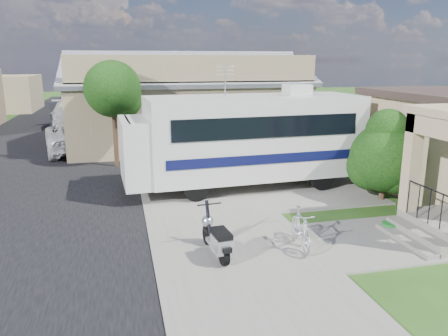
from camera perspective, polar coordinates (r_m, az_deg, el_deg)
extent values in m
plane|color=#1C3F11|center=(11.80, 5.25, -8.86)|extent=(120.00, 120.00, 0.00)
cube|color=black|center=(21.16, -23.83, 0.29)|extent=(9.00, 80.00, 0.02)
cube|color=slate|center=(20.94, -6.11, 1.34)|extent=(4.00, 80.00, 0.06)
cube|color=slate|center=(16.27, 5.23, -2.32)|extent=(7.00, 6.00, 0.05)
cube|color=slate|center=(12.24, 20.41, -8.74)|extent=(4.00, 3.00, 0.05)
cube|color=black|center=(16.08, 21.06, 2.74)|extent=(0.04, 1.10, 1.20)
cube|color=slate|center=(12.36, 23.96, -8.18)|extent=(0.40, 2.16, 0.32)
cube|color=slate|center=(12.19, 22.60, -8.76)|extent=(0.35, 2.16, 0.16)
cube|color=#96855F|center=(12.88, 23.31, 0.63)|extent=(0.35, 0.35, 2.70)
cube|color=#96855F|center=(11.90, 26.72, 4.68)|extent=(0.35, 2.40, 0.50)
cylinder|color=black|center=(12.13, 25.48, -2.56)|extent=(0.04, 1.70, 0.04)
cube|color=brown|center=(24.70, -5.12, 7.43)|extent=(12.00, 8.00, 3.60)
cube|color=slate|center=(22.58, -4.48, 12.82)|extent=(12.50, 4.40, 1.78)
cube|color=slate|center=(26.53, -5.88, 12.94)|extent=(12.50, 4.40, 1.78)
cube|color=slate|center=(24.55, -5.27, 14.52)|extent=(12.50, 0.50, 0.22)
cube|color=brown|center=(20.70, -3.63, 12.75)|extent=(11.76, 0.20, 1.30)
cylinder|color=black|center=(19.52, -14.04, 4.70)|extent=(0.20, 0.20, 3.15)
sphere|color=black|center=(19.33, -14.35, 9.97)|extent=(2.40, 2.40, 2.40)
sphere|color=black|center=(19.56, -13.09, 8.76)|extent=(1.68, 1.68, 1.68)
cylinder|color=black|center=(29.44, -13.97, 7.81)|extent=(0.20, 0.20, 3.29)
sphere|color=black|center=(29.31, -14.19, 11.46)|extent=(2.40, 2.40, 2.40)
sphere|color=black|center=(29.53, -13.35, 10.61)|extent=(1.68, 1.68, 1.68)
cylinder|color=black|center=(38.41, -13.93, 8.93)|extent=(0.20, 0.20, 3.01)
sphere|color=black|center=(38.31, -14.08, 11.49)|extent=(2.40, 2.40, 2.40)
sphere|color=black|center=(38.53, -13.43, 10.90)|extent=(1.68, 1.68, 1.68)
cube|color=#B9B9B5|center=(15.81, 3.94, 4.23)|extent=(7.77, 3.13, 2.84)
cube|color=#B9B9B5|center=(14.94, -11.57, 2.14)|extent=(1.01, 2.63, 2.18)
cube|color=black|center=(14.82, -12.44, 4.36)|extent=(0.19, 2.32, 0.98)
cube|color=black|center=(14.46, 5.88, 5.33)|extent=(6.48, 0.38, 0.71)
cube|color=black|center=(17.02, 2.34, 6.68)|extent=(6.48, 0.38, 0.71)
cube|color=#0A0D35|center=(14.66, 5.77, 1.17)|extent=(6.86, 0.39, 0.33)
cube|color=#0A0D35|center=(17.18, 2.31, 3.11)|extent=(6.86, 0.39, 0.33)
cube|color=#B9B9B5|center=(16.26, 9.53, 10.07)|extent=(0.91, 0.81, 0.38)
cylinder|color=#B6B7BF|center=(15.25, 0.14, 11.33)|extent=(0.04, 0.04, 1.09)
cylinder|color=black|center=(14.32, -3.69, -2.62)|extent=(0.89, 0.35, 0.87)
cylinder|color=black|center=(16.59, -5.54, -0.35)|extent=(0.89, 0.35, 0.87)
cylinder|color=black|center=(15.92, 12.60, -1.23)|extent=(0.89, 0.35, 0.87)
cylinder|color=black|center=(17.99, 8.93, 0.67)|extent=(0.89, 0.35, 0.87)
cylinder|color=black|center=(15.41, 19.96, -2.39)|extent=(0.18, 0.18, 0.91)
sphere|color=black|center=(15.17, 20.28, 1.31)|extent=(2.27, 2.27, 2.27)
sphere|color=black|center=(15.61, 21.13, 3.27)|extent=(1.81, 1.81, 1.81)
sphere|color=black|center=(15.24, 18.64, 0.19)|extent=(1.59, 1.59, 1.59)
sphere|color=black|center=(15.12, 21.56, -0.61)|extent=(1.36, 1.36, 1.36)
sphere|color=black|center=(15.01, 20.57, 4.69)|extent=(1.36, 1.36, 1.36)
cylinder|color=black|center=(10.00, -0.02, -11.25)|extent=(0.18, 0.50, 0.49)
cylinder|color=black|center=(11.05, -2.15, -8.72)|extent=(0.18, 0.50, 0.49)
cube|color=#B6B7BF|center=(10.45, -1.05, -9.70)|extent=(0.39, 0.64, 0.09)
cube|color=#B6B7BF|center=(10.00, -0.23, -9.85)|extent=(0.44, 0.64, 0.33)
cube|color=black|center=(9.96, -0.34, -8.56)|extent=(0.40, 0.69, 0.13)
cube|color=black|center=(9.77, 0.31, -10.58)|extent=(0.22, 0.24, 0.11)
cylinder|color=black|center=(10.82, -2.05, -6.70)|extent=(0.13, 0.38, 0.92)
sphere|color=#B6B7BF|center=(10.92, -2.17, -6.95)|extent=(0.31, 0.31, 0.31)
sphere|color=black|center=(11.00, -2.31, -6.79)|extent=(0.13, 0.13, 0.13)
cylinder|color=black|center=(10.60, -1.92, -4.74)|extent=(0.61, 0.10, 0.04)
cube|color=black|center=(11.00, -2.16, -8.08)|extent=(0.19, 0.32, 0.07)
imported|color=#B6B7BF|center=(10.99, 10.00, -8.06)|extent=(0.66, 1.65, 0.96)
imported|color=silver|center=(23.67, -18.97, 4.05)|extent=(3.62, 6.22, 1.63)
imported|color=silver|center=(30.38, -19.11, 6.35)|extent=(3.76, 7.02, 1.93)
cylinder|color=#146621|center=(12.89, 20.84, -7.27)|extent=(0.44, 0.44, 0.20)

